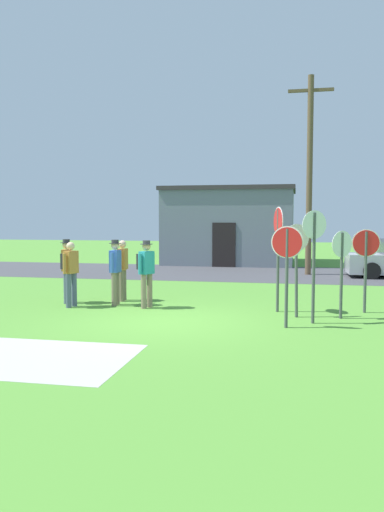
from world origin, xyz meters
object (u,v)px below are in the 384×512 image
Objects in this scene: stop_sign_nearest at (342,260)px; stop_sign_rear_left at (314,249)px; person_holding_notes at (146,269)px; person_in_dark_shirt at (67,267)px; utility_pole at (310,172)px; stop_sign_center_cluster at (296,255)px; person_near_signs at (123,267)px; stop_sign_rear_right at (366,257)px; person_with_sunhat at (70,269)px; person_in_teal at (115,268)px; stop_sign_low_front at (287,259)px; stop_sign_tallest at (278,241)px.

stop_sign_rear_left reaches higher than stop_sign_nearest.
person_holding_notes is 2.35m from person_in_dark_shirt.
utility_pole is 9.80m from stop_sign_center_cluster.
person_near_signs is (-5.74, 1.43, -0.39)m from stop_sign_nearest.
utility_pole reaches higher than person_near_signs.
stop_sign_rear_right is 0.82× the size of stop_sign_rear_left.
person_with_sunhat is (-0.99, -1.23, 0.03)m from person_near_signs.
person_with_sunhat is at bearing -172.42° from person_holding_notes.
person_with_sunhat is (-1.96, -0.26, -0.03)m from person_holding_notes.
utility_pole is 9.82m from stop_sign_nearest.
stop_sign_low_front is at bearing -23.62° from person_in_teal.
person_holding_notes is at bearing 172.85° from stop_sign_center_cluster.
stop_sign_nearest reaches higher than person_near_signs.
stop_sign_nearest is 1.16× the size of person_holding_notes.
person_holding_notes reaches higher than person_with_sunhat.
stop_sign_center_cluster is 1.25× the size of person_in_dark_shirt.
person_in_dark_shirt is at bearing 178.03° from stop_sign_tallest.
person_in_teal is at bearing 164.65° from stop_sign_rear_left.
stop_sign_rear_left is 1.51m from stop_sign_tallest.
person_in_teal is at bearing 173.01° from stop_sign_nearest.
stop_sign_tallest is at bearing -96.01° from utility_pole.
person_near_signs is at bearing 157.41° from stop_sign_rear_left.
stop_sign_rear_right reaches higher than person_in_teal.
stop_sign_rear_left is (-0.64, -0.69, 0.29)m from stop_sign_nearest.
stop_sign_low_front is 6.26m from person_in_dark_shirt.
utility_pole is at bearing 59.29° from person_in_teal.
person_holding_notes is (0.91, -0.24, 0.03)m from person_in_teal.
person_holding_notes is 1.03× the size of person_near_signs.
stop_sign_nearest is 7.16m from person_in_dark_shirt.
person_near_signs is at bearing 166.00° from stop_sign_nearest.
utility_pole is 4.74× the size of person_near_signs.
stop_sign_rear_right is (1.17, -8.52, -2.82)m from utility_pole.
utility_pole is at bearing 97.79° from stop_sign_rear_right.
utility_pole is at bearing 87.07° from stop_sign_center_cluster.
person_with_sunhat is at bearing -57.24° from person_in_dark_shirt.
stop_sign_rear_left is (0.56, 0.57, 0.19)m from stop_sign_low_front.
utility_pole is 3.69× the size of stop_sign_center_cluster.
utility_pole is 3.11× the size of stop_sign_tallest.
stop_sign_nearest is 0.99m from stop_sign_rear_left.
person_holding_notes is at bearing -115.46° from utility_pole.
stop_sign_tallest reaches higher than stop_sign_low_front.
person_with_sunhat is at bearing 178.29° from stop_sign_nearest.
person_in_dark_shirt is at bearing 173.77° from stop_sign_nearest.
person_with_sunhat is at bearing -154.57° from person_in_teal.
utility_pole is 4.61× the size of person_in_teal.
stop_sign_rear_left is (-0.11, -10.07, -2.55)m from utility_pole.
stop_sign_nearest is 0.94× the size of stop_sign_low_front.
person_with_sunhat is at bearing -128.91° from person_near_signs.
stop_sign_rear_left is at bearing -8.30° from person_with_sunhat.
person_in_dark_shirt is (-2.33, 0.32, -0.03)m from person_holding_notes.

